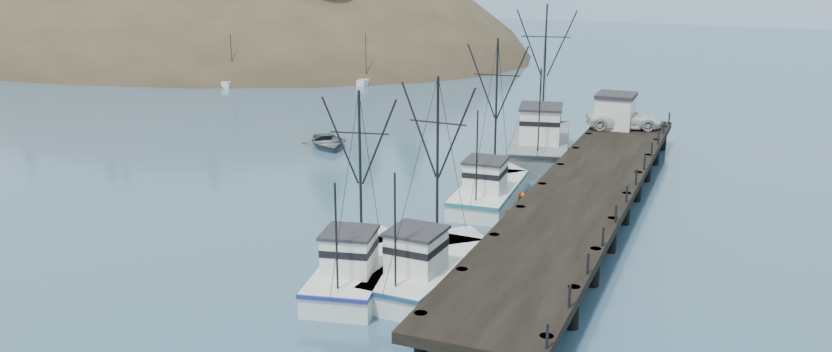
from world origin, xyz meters
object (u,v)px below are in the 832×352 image
(trawler_mid, at_px, (358,269))
(trawler_far, at_px, (490,190))
(pier, at_px, (583,193))
(work_vessel, at_px, (541,143))
(trawler_near, at_px, (429,267))
(motorboat, at_px, (328,147))
(pier_shed, at_px, (615,110))
(pickup_truck, at_px, (624,118))

(trawler_mid, height_order, trawler_far, trawler_far)
(pier, xyz_separation_m, work_vessel, (-6.10, 13.58, -0.46))
(trawler_near, bearing_deg, motorboat, 128.51)
(trawler_near, height_order, pier_shed, trawler_near)
(motorboat, bearing_deg, trawler_mid, -97.13)
(pier, xyz_separation_m, motorboat, (-23.50, 10.32, -1.69))
(work_vessel, distance_m, pier_shed, 7.00)
(work_vessel, xyz_separation_m, pickup_truck, (5.69, 4.42, 1.60))
(trawler_near, height_order, motorboat, trawler_near)
(motorboat, bearing_deg, pier, -62.46)
(trawler_mid, distance_m, work_vessel, 27.95)
(trawler_far, bearing_deg, motorboat, 151.73)
(pier, bearing_deg, pickup_truck, 91.30)
(work_vessel, relative_size, motorboat, 2.64)
(trawler_far, bearing_deg, pier_shed, 73.06)
(trawler_mid, height_order, motorboat, trawler_mid)
(trawler_mid, xyz_separation_m, work_vessel, (2.25, 27.85, 0.41))
(trawler_far, bearing_deg, trawler_mid, -97.68)
(trawler_mid, xyz_separation_m, motorboat, (-15.15, 24.60, -0.82))
(motorboat, bearing_deg, work_vessel, -28.16)
(trawler_near, xyz_separation_m, pickup_truck, (4.72, 30.77, 2.00))
(pier, distance_m, work_vessel, 14.89)
(trawler_far, relative_size, pickup_truck, 1.85)
(work_vessel, relative_size, pickup_truck, 2.46)
(pier_shed, bearing_deg, trawler_far, -106.94)
(pickup_truck, bearing_deg, trawler_far, 142.03)
(pier, xyz_separation_m, trawler_near, (-5.13, -12.77, -0.87))
(pier_shed, relative_size, motorboat, 0.58)
(trawler_mid, height_order, work_vessel, work_vessel)
(trawler_mid, xyz_separation_m, trawler_far, (2.07, 15.34, 0.00))
(pickup_truck, xyz_separation_m, motorboat, (-23.09, -7.68, -2.82))
(pier, relative_size, trawler_near, 4.13)
(trawler_far, height_order, work_vessel, work_vessel)
(pier, bearing_deg, pier_shed, 93.58)
(pier_shed, xyz_separation_m, pickup_truck, (0.72, 0.00, -0.59))
(pier_shed, xyz_separation_m, motorboat, (-22.38, -7.68, -3.42))
(work_vessel, height_order, pickup_truck, work_vessel)
(work_vessel, xyz_separation_m, motorboat, (-17.40, -3.26, -1.23))
(work_vessel, xyz_separation_m, pier_shed, (4.97, 4.42, 2.19))
(trawler_near, relative_size, motorboat, 1.93)
(trawler_mid, relative_size, pier_shed, 3.13)
(trawler_mid, relative_size, trawler_far, 0.91)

